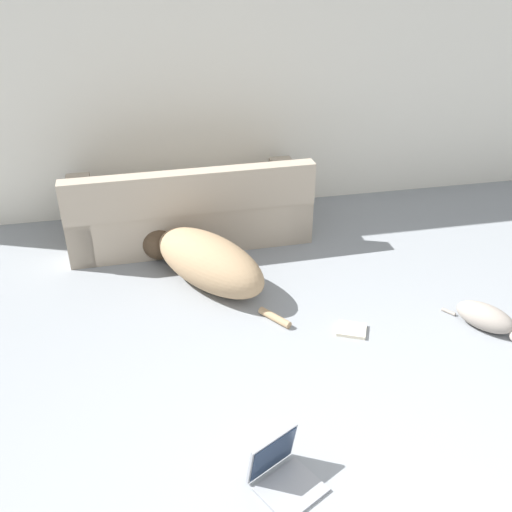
{
  "coord_description": "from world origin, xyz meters",
  "views": [
    {
      "loc": [
        -0.87,
        -1.25,
        2.4
      ],
      "look_at": [
        -0.21,
        1.93,
        0.51
      ],
      "focal_mm": 40.0,
      "sensor_mm": 36.0,
      "label": 1
    }
  ],
  "objects_px": {
    "cat": "(487,318)",
    "dog": "(204,260)",
    "couch": "(189,212)",
    "laptop_open": "(280,468)",
    "book_cream": "(352,330)"
  },
  "relations": [
    {
      "from": "dog",
      "to": "laptop_open",
      "type": "relative_size",
      "value": 3.4
    },
    {
      "from": "cat",
      "to": "book_cream",
      "type": "distance_m",
      "value": 0.92
    },
    {
      "from": "couch",
      "to": "book_cream",
      "type": "bearing_deg",
      "value": 119.08
    },
    {
      "from": "laptop_open",
      "to": "book_cream",
      "type": "xyz_separation_m",
      "value": [
        0.77,
        1.07,
        -0.07
      ]
    },
    {
      "from": "couch",
      "to": "dog",
      "type": "relative_size",
      "value": 1.49
    },
    {
      "from": "dog",
      "to": "book_cream",
      "type": "bearing_deg",
      "value": -167.21
    },
    {
      "from": "couch",
      "to": "dog",
      "type": "height_order",
      "value": "couch"
    },
    {
      "from": "couch",
      "to": "cat",
      "type": "height_order",
      "value": "couch"
    },
    {
      "from": "cat",
      "to": "dog",
      "type": "bearing_deg",
      "value": -154.44
    },
    {
      "from": "dog",
      "to": "book_cream",
      "type": "distance_m",
      "value": 1.24
    },
    {
      "from": "couch",
      "to": "book_cream",
      "type": "relative_size",
      "value": 8.38
    },
    {
      "from": "couch",
      "to": "laptop_open",
      "type": "distance_m",
      "value": 2.67
    },
    {
      "from": "laptop_open",
      "to": "book_cream",
      "type": "height_order",
      "value": "laptop_open"
    },
    {
      "from": "dog",
      "to": "laptop_open",
      "type": "height_order",
      "value": "dog"
    },
    {
      "from": "couch",
      "to": "cat",
      "type": "relative_size",
      "value": 4.04
    }
  ]
}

